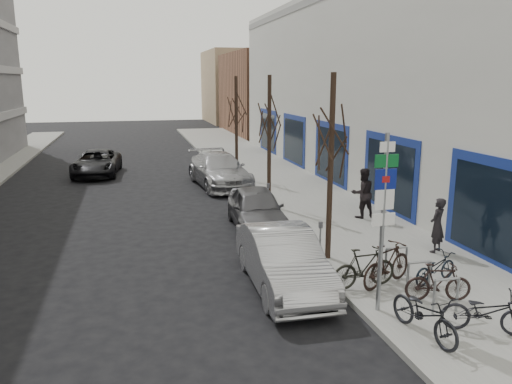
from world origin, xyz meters
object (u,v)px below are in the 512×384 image
highway_sign_pole (383,212)px  bike_far_inner (387,264)px  meter_back (238,172)px  bike_near_left (425,310)px  bike_rack (419,273)px  pedestrian_near (437,225)px  parked_car_front (283,260)px  parked_car_mid (257,209)px  parked_car_back (219,170)px  pedestrian_far (363,193)px  bike_mid_curb (435,265)px  bike_far_curb (486,308)px  tree_mid (269,110)px  meter_mid (268,196)px  tree_far (236,103)px  bike_near_right (438,282)px  tree_near (332,123)px  lane_car (97,163)px  meter_front (320,239)px  bike_mid_inner (364,267)px

highway_sign_pole → bike_far_inner: size_ratio=2.22×
meter_back → bike_near_left: (0.58, -15.33, -0.19)m
bike_rack → pedestrian_near: size_ratio=1.34×
parked_car_front → parked_car_mid: parked_car_front is taller
parked_car_back → pedestrian_far: 8.80m
pedestrian_far → bike_mid_curb: bearing=77.2°
bike_far_curb → pedestrian_near: (1.94, 4.67, 0.31)m
tree_mid → parked_car_back: size_ratio=0.96×
bike_mid_curb → bike_far_curb: (-0.53, -2.58, 0.07)m
meter_mid → tree_mid: bearing=73.3°
bike_rack → pedestrian_far: pedestrian_far is taller
tree_far → bike_near_right: tree_far is taller
tree_near → lane_car: bearing=114.5°
parked_car_front → pedestrian_near: 5.35m
bike_near_left → bike_far_inner: bearing=68.8°
parked_car_back → lane_car: bearing=137.3°
parked_car_front → parked_car_back: size_ratio=0.81×
bike_near_left → meter_front: bearing=88.5°
meter_mid → bike_mid_inner: 7.28m
bike_near_left → bike_mid_inner: (-0.09, 2.57, -0.04)m
bike_rack → meter_back: 13.50m
tree_near → meter_back: (-0.45, 10.50, -3.19)m
meter_mid → bike_far_inner: bearing=-81.2°
bike_far_curb → bike_far_inner: 2.84m
tree_mid → bike_far_inner: (0.68, -8.76, -3.38)m
tree_mid → parked_car_back: 6.18m
meter_front → bike_far_inner: (1.13, -1.76, -0.19)m
meter_back → pedestrian_far: (3.40, -6.65, 0.20)m
meter_mid → bike_rack: bearing=-78.2°
meter_back → bike_near_right: (1.84, -13.92, -0.29)m
lane_car → meter_back: bearing=-34.8°
tree_near → bike_rack: bearing=-67.5°
bike_near_right → parked_car_back: parked_car_back is taller
bike_near_left → bike_near_right: (1.26, 1.41, -0.10)m
highway_sign_pole → lane_car: highway_sign_pole is taller
meter_back → parked_car_back: 1.33m
meter_front → lane_car: (-6.98, 16.83, -0.21)m
tree_near → tree_far: same height
meter_back → bike_mid_curb: bearing=-79.4°
meter_back → bike_far_inner: bearing=-85.0°
bike_mid_inner → pedestrian_near: (3.34, 1.94, 0.31)m
meter_mid → parked_car_back: size_ratio=0.22×
tree_near → parked_car_front: tree_near is taller
parked_car_front → meter_back: bearing=84.6°
pedestrian_near → lane_car: bearing=-90.9°
bike_near_left → parked_car_back: bearing=85.4°
highway_sign_pole → parked_car_front: highway_sign_pole is taller
bike_rack → bike_mid_curb: 0.91m
tree_near → lane_car: tree_near is taller
tree_mid → pedestrian_near: (3.39, -6.83, -3.11)m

